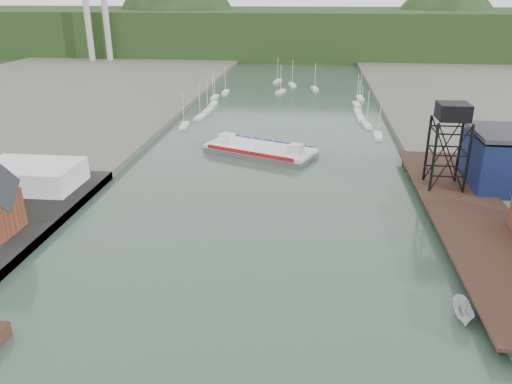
# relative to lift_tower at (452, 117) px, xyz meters

# --- Properties ---
(east_pier) EXTENTS (14.00, 70.00, 2.45)m
(east_pier) POSITION_rel_lift_tower_xyz_m (2.00, -13.00, -13.75)
(east_pier) COLOR black
(east_pier) RESTS_ON ground
(white_shed) EXTENTS (18.00, 12.00, 4.50)m
(white_shed) POSITION_rel_lift_tower_xyz_m (-79.00, -8.00, -11.80)
(white_shed) COLOR silver
(white_shed) RESTS_ON west_quay
(lift_tower) EXTENTS (6.50, 6.50, 16.00)m
(lift_tower) POSITION_rel_lift_tower_xyz_m (0.00, 0.00, 0.00)
(lift_tower) COLOR black
(lift_tower) RESTS_ON east_pier
(marina_sailboats) EXTENTS (57.71, 92.65, 0.90)m
(marina_sailboats) POSITION_rel_lift_tower_xyz_m (-34.92, 80.46, -15.30)
(marina_sailboats) COLOR silver
(marina_sailboats) RESTS_ON ground
(smokestacks) EXTENTS (11.20, 8.20, 60.00)m
(smokestacks) POSITION_rel_lift_tower_xyz_m (-141.00, 174.50, 14.35)
(smokestacks) COLOR #A7A7A2
(smokestacks) RESTS_ON ground
(distant_hills) EXTENTS (500.00, 120.00, 80.00)m
(distant_hills) POSITION_rel_lift_tower_xyz_m (-38.98, 243.35, -5.27)
(distant_hills) COLOR black
(distant_hills) RESTS_ON ground
(chain_ferry) EXTENTS (28.38, 19.90, 3.80)m
(chain_ferry) POSITION_rel_lift_tower_xyz_m (-37.77, 22.65, -14.56)
(chain_ferry) COLOR #545456
(chain_ferry) RESTS_ON ground
(motorboat) EXTENTS (2.41, 5.58, 2.11)m
(motorboat) POSITION_rel_lift_tower_xyz_m (-6.32, -40.11, -14.59)
(motorboat) COLOR silver
(motorboat) RESTS_ON ground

